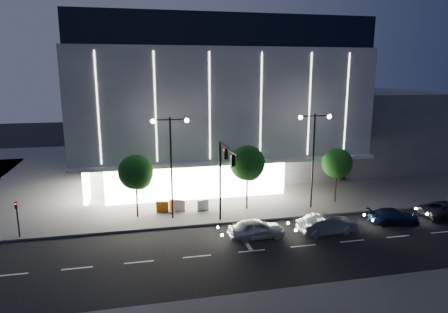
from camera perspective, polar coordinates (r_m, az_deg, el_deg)
name	(u,v)px	position (r m, az deg, el deg)	size (l,w,h in m)	color
ground	(220,245)	(30.61, -0.52, -12.52)	(160.00, 160.00, 0.00)	black
sidewalk_museum	(220,167)	(53.85, -0.59, -1.49)	(70.00, 40.00, 0.15)	#474747
museum	(207,99)	(50.40, -2.48, 8.16)	(30.00, 25.80, 18.00)	#4C4C51
annex_building	(363,126)	(60.74, 19.23, 4.12)	(16.00, 20.00, 10.00)	#4C4C51
traffic_mast	(224,169)	(32.23, -0.02, -1.75)	(0.33, 5.89, 7.07)	black
street_lamp_west	(171,153)	(34.02, -7.59, 0.49)	(3.16, 0.36, 9.00)	black
street_lamp_east	(314,147)	(37.38, 12.68, 1.35)	(3.16, 0.36, 9.00)	black
ped_signal_far	(17,216)	(34.79, -27.42, -7.50)	(0.22, 0.24, 3.00)	black
tree_left	(136,174)	(35.34, -12.45, -2.46)	(3.02, 3.02, 5.72)	black
tree_mid	(247,165)	(36.59, 3.37, -1.21)	(3.25, 3.25, 6.15)	black
tree_right	(337,165)	(40.03, 15.86, -1.15)	(2.91, 2.91, 5.51)	black
car_lead	(256,229)	(31.61, 4.63, -10.24)	(1.79, 4.44, 1.51)	#B0B2B8
car_second	(327,224)	(33.33, 14.51, -9.34)	(1.66, 4.75, 1.56)	silver
car_third	(394,216)	(37.37, 23.08, -7.83)	(1.76, 4.33, 1.26)	navy
car_fourth	(448,210)	(40.86, 29.34, -6.63)	(2.35, 5.11, 1.42)	#333338
barrier_a	(162,207)	(37.04, -8.80, -7.10)	(1.10, 0.25, 1.00)	#C3540A
barrier_b	(179,205)	(37.18, -6.39, -6.96)	(1.10, 0.25, 1.00)	silver
barrier_c	(175,205)	(37.30, -6.97, -6.91)	(1.10, 0.25, 1.00)	orange
barrier_d	(203,205)	(37.07, -3.07, -6.96)	(1.10, 0.25, 1.00)	silver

